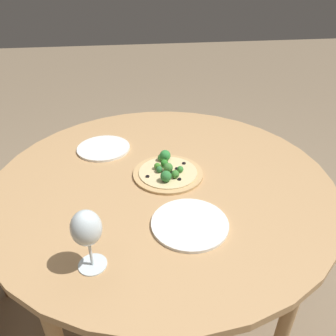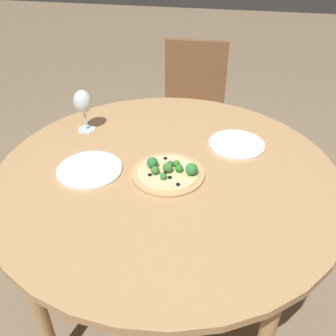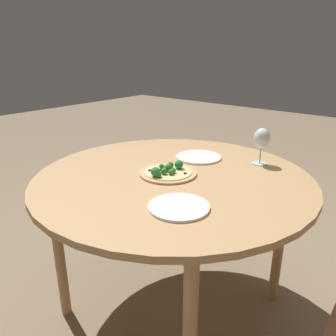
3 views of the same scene
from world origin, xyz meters
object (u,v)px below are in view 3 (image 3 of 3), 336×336
(pizza, at_px, (168,172))
(plate_near, at_px, (199,157))
(wine_glass, at_px, (262,139))
(plate_far, at_px, (179,207))

(pizza, xyz_separation_m, plate_near, (-0.03, 0.29, -0.01))
(pizza, relative_size, wine_glass, 1.45)
(wine_glass, distance_m, plate_far, 0.65)
(plate_far, bearing_deg, wine_glass, 88.92)
(wine_glass, height_order, plate_near, wine_glass)
(pizza, xyz_separation_m, plate_far, (0.25, -0.23, -0.01))
(plate_near, xyz_separation_m, plate_far, (0.27, -0.52, 0.00))
(plate_far, bearing_deg, pizza, 136.66)
(plate_near, bearing_deg, wine_glass, 22.52)
(wine_glass, xyz_separation_m, plate_far, (-0.01, -0.64, -0.12))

